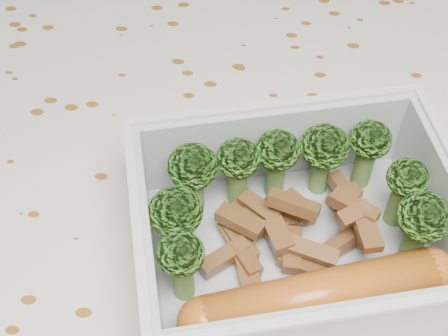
{
  "coord_description": "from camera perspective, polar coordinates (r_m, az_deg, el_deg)",
  "views": [
    {
      "loc": [
        0.02,
        -0.23,
        1.07
      ],
      "look_at": [
        -0.0,
        0.01,
        0.78
      ],
      "focal_mm": 50.0,
      "sensor_mm": 36.0,
      "label": 1
    }
  ],
  "objects": [
    {
      "name": "dining_table",
      "position": [
        0.47,
        0.47,
        -9.84
      ],
      "size": [
        1.4,
        0.9,
        0.75
      ],
      "color": "brown",
      "rests_on": "ground"
    },
    {
      "name": "tablecloth",
      "position": [
        0.42,
        0.51,
        -6.49
      ],
      "size": [
        1.46,
        0.96,
        0.19
      ],
      "color": "silver",
      "rests_on": "dining_table"
    },
    {
      "name": "lunch_container",
      "position": [
        0.35,
        6.67,
        -6.34
      ],
      "size": [
        0.21,
        0.18,
        0.06
      ],
      "color": "silver",
      "rests_on": "tablecloth"
    },
    {
      "name": "broccoli_florets",
      "position": [
        0.35,
        5.61,
        -1.5
      ],
      "size": [
        0.16,
        0.11,
        0.05
      ],
      "color": "#608C3F",
      "rests_on": "lunch_container"
    },
    {
      "name": "meat_pile",
      "position": [
        0.36,
        5.66,
        -5.62
      ],
      "size": [
        0.1,
        0.08,
        0.03
      ],
      "color": "brown",
      "rests_on": "lunch_container"
    },
    {
      "name": "sausage",
      "position": [
        0.34,
        8.75,
        -11.54
      ],
      "size": [
        0.15,
        0.07,
        0.03
      ],
      "color": "#B15718",
      "rests_on": "lunch_container"
    }
  ]
}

